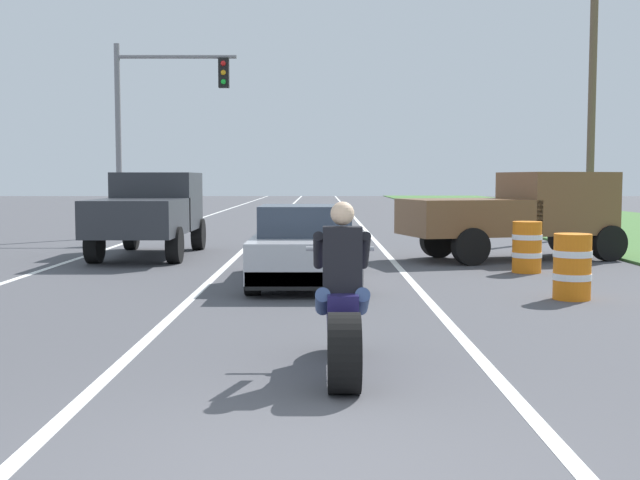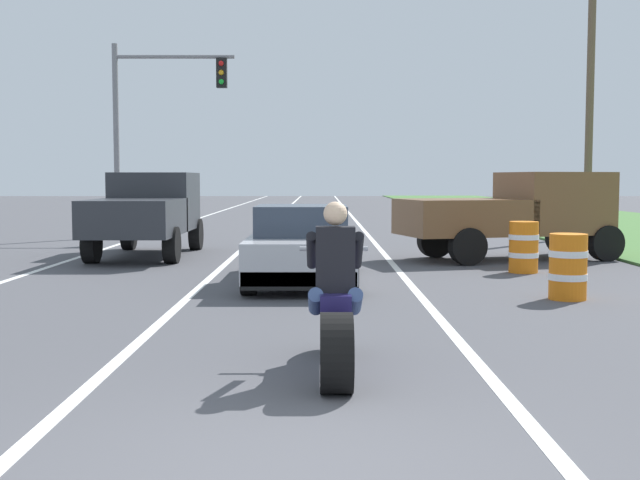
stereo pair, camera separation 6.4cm
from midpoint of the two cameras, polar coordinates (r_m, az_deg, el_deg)
name	(u,v)px [view 1 (the left image)]	position (r m, az deg, el deg)	size (l,w,h in m)	color
ground_plane	(291,479)	(5.03, -2.51, -16.85)	(160.00, 160.00, 0.00)	#4C4C51
lane_stripe_left_solid	(141,237)	(25.38, -12.85, 0.19)	(0.14, 120.00, 0.01)	white
lane_stripe_right_solid	(371,237)	(24.81, 3.60, 0.20)	(0.14, 120.00, 0.01)	white
lane_stripe_centre_dashed	(256,237)	(24.84, -4.72, 0.20)	(0.14, 120.00, 0.01)	white
motorcycle_with_rider	(341,312)	(7.35, 1.27, -5.24)	(0.70, 2.21, 1.62)	black
sports_car_silver	(304,247)	(13.94, -1.27, -0.50)	(1.84, 4.30, 1.37)	#B7B7BC
pickup_truck_left_lane_dark_grey	(149,209)	(19.12, -12.33, 2.16)	(2.02, 4.80, 1.98)	#2D3035
pickup_truck_right_shoulder_brown	(518,211)	(18.49, 13.99, 2.06)	(5.14, 3.14, 1.98)	brown
traffic_light_mast_near	(152,111)	(25.45, -12.05, 9.09)	(3.80, 0.34, 6.00)	gray
utility_pole_roadside	(590,111)	(26.43, 18.82, 8.77)	(0.24, 0.24, 7.87)	brown
construction_barrel_nearest	(571,266)	(12.57, 17.47, -1.82)	(0.58, 0.58, 1.00)	orange
construction_barrel_mid	(526,247)	(15.93, 14.48, -0.48)	(0.58, 0.58, 1.00)	orange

